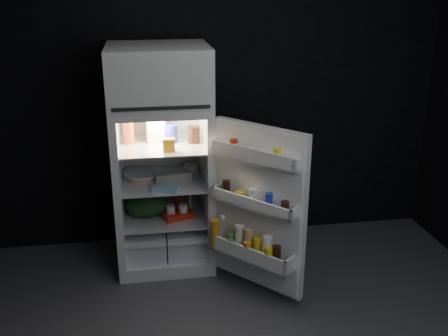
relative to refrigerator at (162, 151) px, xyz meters
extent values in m
cube|color=black|center=(0.45, 0.38, 0.39)|extent=(4.00, 0.00, 2.70)
cube|color=white|center=(0.00, -0.02, -0.91)|extent=(0.76, 0.70, 0.10)
cube|color=white|center=(-0.35, -0.02, -0.26)|extent=(0.05, 0.70, 1.20)
cube|color=white|center=(0.36, -0.02, -0.26)|extent=(0.05, 0.70, 1.20)
cube|color=white|center=(0.00, 0.30, -0.26)|extent=(0.66, 0.05, 1.20)
cube|color=white|center=(0.00, -0.02, 0.37)|extent=(0.76, 0.70, 0.06)
cube|color=white|center=(0.00, -0.02, 0.61)|extent=(0.76, 0.70, 0.42)
cube|color=black|center=(0.00, -0.38, 0.43)|extent=(0.68, 0.01, 0.02)
cube|color=white|center=(-0.33, -0.05, -0.26)|extent=(0.01, 0.65, 1.20)
cube|color=white|center=(0.33, -0.05, -0.26)|extent=(0.01, 0.65, 1.20)
cube|color=white|center=(0.00, -0.05, 0.34)|extent=(0.66, 0.65, 0.01)
cube|color=white|center=(0.00, -0.05, -0.85)|extent=(0.66, 0.65, 0.01)
cube|color=white|center=(0.00, -0.05, 0.06)|extent=(0.65, 0.63, 0.01)
cube|color=white|center=(0.00, -0.05, -0.24)|extent=(0.65, 0.63, 0.01)
cube|color=white|center=(0.00, -0.05, -0.54)|extent=(0.65, 0.63, 0.01)
cube|color=white|center=(-0.16, -0.03, -0.74)|extent=(0.32, 0.59, 0.22)
cube|color=white|center=(0.17, -0.03, -0.74)|extent=(0.32, 0.59, 0.22)
cube|color=white|center=(-0.16, -0.35, -0.65)|extent=(0.32, 0.02, 0.03)
cube|color=white|center=(0.17, -0.35, -0.65)|extent=(0.32, 0.02, 0.03)
cube|color=#FFE5B2|center=(0.00, -0.10, 0.32)|extent=(0.14, 0.14, 0.02)
cube|color=white|center=(0.65, -0.63, -0.26)|extent=(0.55, 0.59, 1.22)
cube|color=white|center=(0.63, -0.65, -0.26)|extent=(0.49, 0.54, 1.18)
cube|color=white|center=(0.60, -0.68, 0.11)|extent=(0.53, 0.56, 0.02)
cube|color=white|center=(0.58, -0.71, 0.15)|extent=(0.47, 0.52, 0.10)
cube|color=white|center=(0.83, -0.93, 0.15)|extent=(0.08, 0.08, 0.10)
cube|color=white|center=(0.38, -0.44, 0.15)|extent=(0.08, 0.08, 0.10)
cube|color=white|center=(0.60, -0.68, -0.22)|extent=(0.53, 0.57, 0.02)
cube|color=white|center=(0.57, -0.71, -0.19)|extent=(0.47, 0.52, 0.09)
cube|color=white|center=(0.82, -0.93, -0.19)|extent=(0.09, 0.08, 0.09)
cube|color=white|center=(0.38, -0.44, -0.19)|extent=(0.09, 0.08, 0.09)
cube|color=white|center=(0.58, -0.70, -0.63)|extent=(0.56, 0.60, 0.02)
cube|color=white|center=(0.54, -0.74, -0.57)|extent=(0.47, 0.52, 0.13)
cube|color=white|center=(0.81, -0.94, -0.57)|extent=(0.12, 0.11, 0.13)
cube|color=white|center=(0.36, -0.45, -0.57)|extent=(0.12, 0.11, 0.13)
cube|color=white|center=(0.60, -0.68, 0.21)|extent=(0.51, 0.55, 0.02)
cylinder|color=yellow|center=(0.72, -0.81, 0.18)|extent=(0.08, 0.08, 0.12)
cylinder|color=silver|center=(0.63, -0.71, 0.17)|extent=(0.08, 0.08, 0.09)
cylinder|color=red|center=(0.48, -0.55, 0.18)|extent=(0.08, 0.08, 0.11)
cylinder|color=black|center=(0.77, -0.88, -0.16)|extent=(0.08, 0.08, 0.10)
cylinder|color=#1E2CA6|center=(0.69, -0.78, -0.15)|extent=(0.07, 0.07, 0.13)
cylinder|color=silver|center=(0.60, -0.68, -0.15)|extent=(0.08, 0.08, 0.12)
cylinder|color=yellow|center=(0.52, -0.60, -0.17)|extent=(0.08, 0.08, 0.07)
cylinder|color=black|center=(0.44, -0.51, -0.15)|extent=(0.08, 0.08, 0.13)
cylinder|color=black|center=(0.73, -0.86, -0.53)|extent=(0.08, 0.08, 0.16)
cylinder|color=white|center=(0.68, -0.80, -0.51)|extent=(0.10, 0.10, 0.21)
cylinder|color=yellow|center=(0.63, -0.74, -0.53)|extent=(0.09, 0.09, 0.17)
cylinder|color=tan|center=(0.57, -0.68, -0.51)|extent=(0.10, 0.10, 0.22)
cylinder|color=#F2E1C6|center=(0.52, -0.62, -0.50)|extent=(0.10, 0.10, 0.22)
cylinder|color=#338C33|center=(0.46, -0.57, -0.55)|extent=(0.09, 0.09, 0.13)
cylinder|color=yellow|center=(0.68, -0.86, -0.54)|extent=(0.08, 0.08, 0.15)
cylinder|color=orange|center=(0.56, -0.73, -0.55)|extent=(0.08, 0.08, 0.14)
cylinder|color=silver|center=(0.46, -0.62, -0.56)|extent=(0.08, 0.08, 0.11)
cylinder|color=orange|center=(0.35, -0.50, -0.50)|extent=(0.10, 0.10, 0.22)
cylinder|color=white|center=(0.41, -0.51, -0.37)|extent=(0.05, 0.05, 0.02)
cube|color=white|center=(-0.04, 0.05, 0.19)|extent=(0.15, 0.15, 0.24)
cylinder|color=#1E2CA6|center=(0.08, 0.00, 0.14)|extent=(0.12, 0.12, 0.14)
cylinder|color=black|center=(0.25, -0.05, 0.14)|extent=(0.12, 0.12, 0.13)
cylinder|color=#C7501F|center=(-0.25, 0.01, 0.18)|extent=(0.10, 0.10, 0.22)
cube|color=orange|center=(0.05, -0.24, 0.12)|extent=(0.09, 0.07, 0.10)
cube|color=gray|center=(0.08, -0.07, -0.19)|extent=(0.30, 0.16, 0.07)
cylinder|color=tan|center=(-0.16, 0.03, -0.21)|extent=(0.36, 0.36, 0.04)
cube|color=#8ABFD5|center=(0.01, -0.29, -0.21)|extent=(0.21, 0.16, 0.04)
cube|color=#F2E1C6|center=(0.24, 0.15, -0.20)|extent=(0.12, 0.11, 0.05)
ellipsoid|color=#193815|center=(-0.14, -0.05, -0.43)|extent=(0.42, 0.38, 0.20)
cube|color=red|center=(0.11, -0.14, -0.50)|extent=(0.27, 0.20, 0.05)
cylinder|color=red|center=(0.12, 0.10, -0.48)|extent=(0.08, 0.08, 0.09)
cylinder|color=silver|center=(0.23, 0.12, -0.48)|extent=(0.09, 0.09, 0.09)
camera|label=1|loc=(-0.13, -3.97, 1.30)|focal=42.00mm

